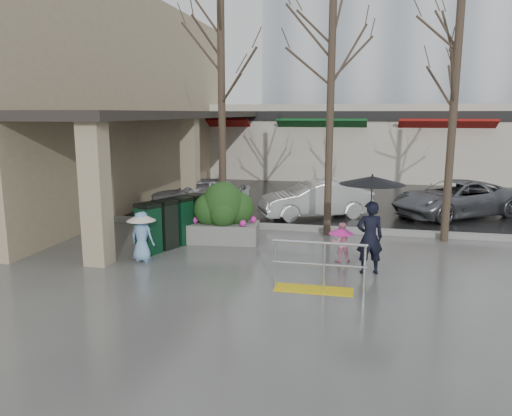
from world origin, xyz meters
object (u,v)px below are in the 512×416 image
at_px(car_a, 201,194).
at_px(handrail, 317,273).
at_px(child_pink, 341,239).
at_px(car_b, 315,199).
at_px(car_c, 455,199).
at_px(tree_west, 221,60).
at_px(planter, 224,213).
at_px(news_boxes, 173,222).
at_px(woman, 371,210).
at_px(tree_midwest, 332,52).
at_px(child_blue, 142,232).
at_px(tree_mideast, 457,63).

bearing_deg(car_a, handrail, 15.70).
distance_m(child_pink, car_b, 5.25).
bearing_deg(car_c, tree_west, -97.94).
xyz_separation_m(planter, news_boxes, (-1.21, -0.71, -0.16)).
distance_m(woman, car_a, 8.67).
distance_m(child_pink, car_a, 7.62).
xyz_separation_m(child_pink, news_boxes, (-4.51, 0.53, 0.08)).
height_order(woman, car_c, woman).
xyz_separation_m(tree_west, tree_midwest, (3.20, 0.00, 0.15)).
bearing_deg(car_c, woman, -56.93).
height_order(child_blue, planter, planter).
bearing_deg(child_pink, news_boxes, -26.36).
xyz_separation_m(tree_west, tree_mideast, (6.50, 0.00, -0.22)).
relative_size(child_pink, car_b, 0.25).
bearing_deg(woman, tree_west, -51.91).
height_order(tree_west, news_boxes, tree_west).
relative_size(child_blue, car_b, 0.32).
height_order(tree_west, car_a, tree_west).
height_order(tree_midwest, child_pink, tree_midwest).
distance_m(tree_midwest, child_pink, 5.40).
height_order(woman, child_blue, woman).
bearing_deg(tree_midwest, handrail, -88.09).
relative_size(tree_mideast, woman, 2.88).
relative_size(tree_midwest, tree_mideast, 1.08).
distance_m(tree_midwest, car_b, 5.25).
height_order(tree_mideast, child_blue, tree_mideast).
bearing_deg(car_b, car_a, -119.58).
xyz_separation_m(handrail, news_boxes, (-4.14, 2.65, 0.28)).
bearing_deg(news_boxes, tree_west, 93.00).
bearing_deg(planter, child_blue, -122.86).
xyz_separation_m(tree_west, child_blue, (-1.00, -3.64, -4.35)).
xyz_separation_m(child_pink, planter, (-3.30, 1.24, 0.24)).
bearing_deg(car_b, planter, -55.06).
bearing_deg(handrail, car_c, 64.86).
xyz_separation_m(tree_midwest, car_a, (-4.85, 2.73, -4.60)).
height_order(tree_mideast, woman, tree_mideast).
bearing_deg(tree_west, child_pink, -35.61).
bearing_deg(handrail, planter, 131.06).
bearing_deg(tree_west, car_b, 43.29).
xyz_separation_m(child_blue, car_a, (-0.65, 6.37, -0.10)).
bearing_deg(child_blue, tree_mideast, -146.07).
bearing_deg(planter, child_pink, -20.56).
distance_m(child_blue, news_boxes, 1.51).
relative_size(handrail, tree_mideast, 0.29).
relative_size(handrail, car_b, 0.50).
distance_m(handrail, car_c, 9.34).
bearing_deg(car_c, car_a, -118.59).
relative_size(tree_west, car_c, 1.50).
xyz_separation_m(child_blue, planter, (1.43, 2.21, 0.08)).
distance_m(handrail, planter, 4.49).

